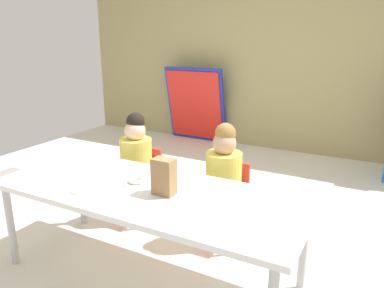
{
  "coord_description": "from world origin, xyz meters",
  "views": [
    {
      "loc": [
        1.42,
        -2.46,
        1.51
      ],
      "look_at": [
        0.35,
        -0.48,
        0.86
      ],
      "focal_mm": 34.9,
      "sensor_mm": 36.0,
      "label": 1
    }
  ],
  "objects_px": {
    "craft_table": "(148,196)",
    "paper_plate_center_table": "(85,189)",
    "seated_child_near_camera": "(137,157)",
    "folded_activity_table": "(195,105)",
    "paper_plate_near_edge": "(137,183)",
    "paper_bag_brown": "(164,177)",
    "seated_child_middle_seat": "(224,173)",
    "donut_powdered_on_plate": "(137,180)"
  },
  "relations": [
    {
      "from": "seated_child_near_camera",
      "to": "folded_activity_table",
      "type": "bearing_deg",
      "value": 106.88
    },
    {
      "from": "seated_child_near_camera",
      "to": "paper_plate_center_table",
      "type": "bearing_deg",
      "value": -75.44
    },
    {
      "from": "paper_plate_near_edge",
      "to": "folded_activity_table",
      "type": "bearing_deg",
      "value": 111.23
    },
    {
      "from": "folded_activity_table",
      "to": "paper_plate_near_edge",
      "type": "xyz_separation_m",
      "value": [
        1.16,
        -2.99,
        0.07
      ]
    },
    {
      "from": "craft_table",
      "to": "paper_plate_near_edge",
      "type": "relative_size",
      "value": 10.87
    },
    {
      "from": "folded_activity_table",
      "to": "paper_plate_near_edge",
      "type": "distance_m",
      "value": 3.21
    },
    {
      "from": "paper_plate_near_edge",
      "to": "paper_plate_center_table",
      "type": "xyz_separation_m",
      "value": [
        -0.22,
        -0.23,
        0.0
      ]
    },
    {
      "from": "craft_table",
      "to": "seated_child_middle_seat",
      "type": "distance_m",
      "value": 0.66
    },
    {
      "from": "folded_activity_table",
      "to": "craft_table",
      "type": "bearing_deg",
      "value": -67.27
    },
    {
      "from": "seated_child_middle_seat",
      "to": "paper_plate_center_table",
      "type": "distance_m",
      "value": 0.99
    },
    {
      "from": "craft_table",
      "to": "donut_powdered_on_plate",
      "type": "distance_m",
      "value": 0.14
    },
    {
      "from": "craft_table",
      "to": "folded_activity_table",
      "type": "bearing_deg",
      "value": 112.73
    },
    {
      "from": "folded_activity_table",
      "to": "paper_bag_brown",
      "type": "relative_size",
      "value": 4.94
    },
    {
      "from": "paper_plate_center_table",
      "to": "seated_child_middle_seat",
      "type": "bearing_deg",
      "value": 54.34
    },
    {
      "from": "paper_plate_near_edge",
      "to": "paper_plate_center_table",
      "type": "relative_size",
      "value": 1.0
    },
    {
      "from": "paper_bag_brown",
      "to": "donut_powdered_on_plate",
      "type": "xyz_separation_m",
      "value": [
        -0.24,
        0.06,
        -0.09
      ]
    },
    {
      "from": "seated_child_near_camera",
      "to": "paper_plate_near_edge",
      "type": "height_order",
      "value": "seated_child_near_camera"
    },
    {
      "from": "folded_activity_table",
      "to": "paper_bag_brown",
      "type": "height_order",
      "value": "folded_activity_table"
    },
    {
      "from": "paper_plate_near_edge",
      "to": "paper_plate_center_table",
      "type": "distance_m",
      "value": 0.32
    },
    {
      "from": "folded_activity_table",
      "to": "paper_plate_near_edge",
      "type": "relative_size",
      "value": 6.04
    },
    {
      "from": "paper_plate_center_table",
      "to": "paper_bag_brown",
      "type": "bearing_deg",
      "value": 20.92
    },
    {
      "from": "seated_child_near_camera",
      "to": "paper_plate_center_table",
      "type": "distance_m",
      "value": 0.83
    },
    {
      "from": "seated_child_near_camera",
      "to": "paper_plate_center_table",
      "type": "relative_size",
      "value": 5.1
    },
    {
      "from": "craft_table",
      "to": "seated_child_near_camera",
      "type": "xyz_separation_m",
      "value": [
        -0.54,
        0.62,
        -0.01
      ]
    },
    {
      "from": "seated_child_near_camera",
      "to": "paper_bag_brown",
      "type": "height_order",
      "value": "seated_child_near_camera"
    },
    {
      "from": "seated_child_middle_seat",
      "to": "paper_plate_near_edge",
      "type": "bearing_deg",
      "value": -122.11
    },
    {
      "from": "paper_plate_center_table",
      "to": "donut_powdered_on_plate",
      "type": "bearing_deg",
      "value": 46.89
    },
    {
      "from": "seated_child_middle_seat",
      "to": "paper_plate_center_table",
      "type": "xyz_separation_m",
      "value": [
        -0.57,
        -0.8,
        0.06
      ]
    },
    {
      "from": "seated_child_middle_seat",
      "to": "paper_plate_center_table",
      "type": "relative_size",
      "value": 5.1
    },
    {
      "from": "craft_table",
      "to": "seated_child_near_camera",
      "type": "bearing_deg",
      "value": 131.1
    },
    {
      "from": "seated_child_middle_seat",
      "to": "donut_powdered_on_plate",
      "type": "xyz_separation_m",
      "value": [
        -0.36,
        -0.57,
        0.08
      ]
    },
    {
      "from": "folded_activity_table",
      "to": "paper_bag_brown",
      "type": "bearing_deg",
      "value": -65.29
    },
    {
      "from": "seated_child_near_camera",
      "to": "donut_powdered_on_plate",
      "type": "distance_m",
      "value": 0.71
    },
    {
      "from": "seated_child_middle_seat",
      "to": "folded_activity_table",
      "type": "bearing_deg",
      "value": 122.07
    },
    {
      "from": "folded_activity_table",
      "to": "seated_child_middle_seat",
      "type": "bearing_deg",
      "value": -57.93
    },
    {
      "from": "paper_plate_near_edge",
      "to": "donut_powdered_on_plate",
      "type": "bearing_deg",
      "value": 0.0
    },
    {
      "from": "craft_table",
      "to": "seated_child_near_camera",
      "type": "height_order",
      "value": "seated_child_near_camera"
    },
    {
      "from": "craft_table",
      "to": "paper_plate_center_table",
      "type": "relative_size",
      "value": 10.87
    },
    {
      "from": "seated_child_middle_seat",
      "to": "seated_child_near_camera",
      "type": "bearing_deg",
      "value": 180.0
    },
    {
      "from": "paper_plate_near_edge",
      "to": "craft_table",
      "type": "bearing_deg",
      "value": -23.74
    },
    {
      "from": "seated_child_middle_seat",
      "to": "paper_plate_center_table",
      "type": "bearing_deg",
      "value": -125.66
    },
    {
      "from": "seated_child_near_camera",
      "to": "folded_activity_table",
      "type": "height_order",
      "value": "folded_activity_table"
    }
  ]
}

